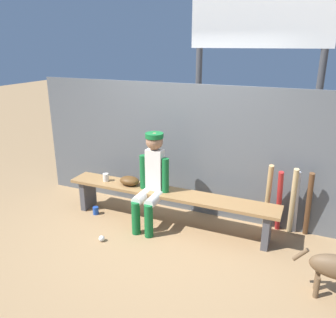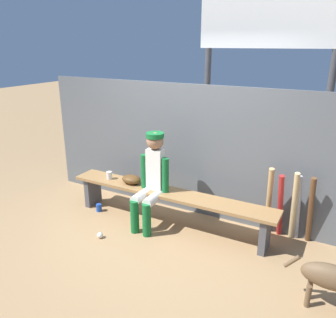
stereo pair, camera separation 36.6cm
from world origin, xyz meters
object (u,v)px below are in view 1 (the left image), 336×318
(baseball_glove, at_px, (129,181))
(bat_wood_tan, at_px, (268,197))
(player_seated, at_px, (151,178))
(scoreboard, at_px, (263,46))
(dugout_bench, at_px, (168,198))
(baseball, at_px, (102,238))
(cup_on_ground, at_px, (96,211))
(cup_on_bench, at_px, (106,177))
(bat_wood_natural, at_px, (293,202))
(bat_aluminum_silver, at_px, (296,203))
(bat_aluminum_red, at_px, (279,202))
(bat_wood_dark, at_px, (308,205))

(baseball_glove, relative_size, bat_wood_tan, 0.30)
(player_seated, height_order, scoreboard, scoreboard)
(dugout_bench, distance_m, player_seated, 0.37)
(baseball, bearing_deg, player_seated, 57.07)
(bat_wood_tan, distance_m, cup_on_ground, 2.37)
(cup_on_ground, xyz_separation_m, cup_on_bench, (0.11, 0.14, 0.48))
(bat_wood_natural, height_order, bat_aluminum_silver, bat_wood_natural)
(bat_aluminum_red, xyz_separation_m, baseball, (-1.94, -1.08, -0.39))
(player_seated, bearing_deg, bat_aluminum_silver, 16.50)
(bat_aluminum_red, height_order, scoreboard, scoreboard)
(bat_wood_dark, bearing_deg, bat_wood_tan, -174.87)
(bat_wood_dark, xyz_separation_m, cup_on_bench, (-2.65, -0.42, 0.09))
(baseball_glove, height_order, bat_wood_natural, bat_wood_natural)
(bat_aluminum_red, bearing_deg, bat_wood_dark, 6.35)
(dugout_bench, height_order, scoreboard, scoreboard)
(bat_wood_natural, relative_size, cup_on_bench, 8.45)
(baseball_glove, distance_m, bat_wood_dark, 2.31)
(player_seated, bearing_deg, scoreboard, 60.07)
(dugout_bench, distance_m, baseball_glove, 0.59)
(bat_wood_natural, bearing_deg, baseball_glove, -170.16)
(bat_aluminum_red, relative_size, bat_aluminum_silver, 1.00)
(baseball, bearing_deg, bat_wood_dark, 26.12)
(cup_on_ground, bearing_deg, bat_wood_tan, 12.65)
(baseball_glove, xyz_separation_m, bat_wood_natural, (2.09, 0.36, -0.07))
(baseball_glove, xyz_separation_m, bat_wood_tan, (1.79, 0.36, -0.07))
(bat_aluminum_silver, bearing_deg, dugout_bench, -165.32)
(bat_wood_dark, bearing_deg, bat_wood_natural, -167.43)
(bat_aluminum_red, distance_m, scoreboard, 2.30)
(bat_wood_tan, xyz_separation_m, bat_aluminum_red, (0.14, 0.01, -0.04))
(cup_on_ground, bearing_deg, baseball, -49.76)
(bat_wood_natural, height_order, bat_wood_dark, bat_wood_natural)
(baseball, bearing_deg, dugout_bench, 50.95)
(bat_wood_tan, bearing_deg, baseball, -149.16)
(bat_wood_natural, bearing_deg, scoreboard, 119.32)
(bat_wood_tan, height_order, baseball, bat_wood_tan)
(bat_aluminum_silver, height_order, baseball, bat_aluminum_silver)
(bat_aluminum_silver, distance_m, cup_on_ground, 2.70)
(bat_aluminum_red, bearing_deg, bat_aluminum_silver, 11.98)
(baseball, height_order, cup_on_bench, cup_on_bench)
(dugout_bench, relative_size, bat_wood_natural, 3.08)
(bat_wood_dark, xyz_separation_m, baseball, (-2.28, -1.12, -0.40))
(baseball, distance_m, cup_on_bench, 0.93)
(cup_on_ground, bearing_deg, bat_wood_dark, 11.36)
(bat_wood_natural, bearing_deg, bat_aluminum_red, 178.84)
(player_seated, xyz_separation_m, bat_aluminum_red, (1.55, 0.47, -0.25))
(bat_wood_natural, xyz_separation_m, cup_on_ground, (-2.57, -0.51, -0.41))
(bat_wood_dark, bearing_deg, player_seated, -164.81)
(bat_aluminum_red, bearing_deg, scoreboard, 113.67)
(cup_on_bench, bearing_deg, bat_wood_dark, 8.91)
(dugout_bench, distance_m, baseball, 0.98)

